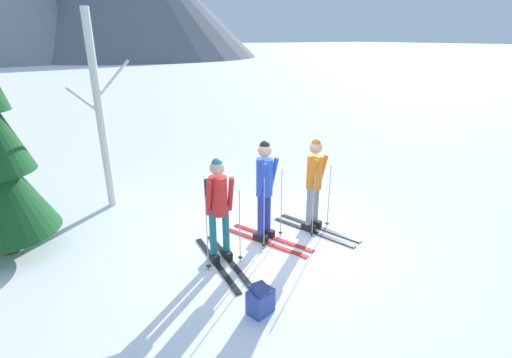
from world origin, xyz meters
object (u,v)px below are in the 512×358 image
(skier_in_blue, at_px, (265,187))
(skier_in_orange, at_px, (314,182))
(birch_tree_tall, at_px, (100,113))
(backpack_on_snow_front, at_px, (260,300))
(skier_in_red, at_px, (218,205))

(skier_in_blue, relative_size, skier_in_orange, 1.04)
(birch_tree_tall, distance_m, backpack_on_snow_front, 4.98)
(backpack_on_snow_front, bearing_deg, skier_in_orange, 36.31)
(skier_in_orange, distance_m, backpack_on_snow_front, 2.63)
(skier_in_red, distance_m, skier_in_orange, 1.93)
(skier_in_red, height_order, birch_tree_tall, birch_tree_tall)
(skier_in_red, xyz_separation_m, birch_tree_tall, (-1.07, 3.12, 1.01))
(birch_tree_tall, bearing_deg, backpack_on_snow_front, -77.81)
(skier_in_blue, xyz_separation_m, skier_in_orange, (0.97, -0.12, -0.05))
(skier_in_blue, relative_size, birch_tree_tall, 0.46)
(skier_in_red, bearing_deg, skier_in_orange, 2.02)
(birch_tree_tall, bearing_deg, skier_in_blue, -55.15)
(skier_in_blue, bearing_deg, skier_in_orange, -7.29)
(skier_in_blue, height_order, birch_tree_tall, birch_tree_tall)
(skier_in_blue, xyz_separation_m, backpack_on_snow_front, (-1.06, -1.61, -0.82))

